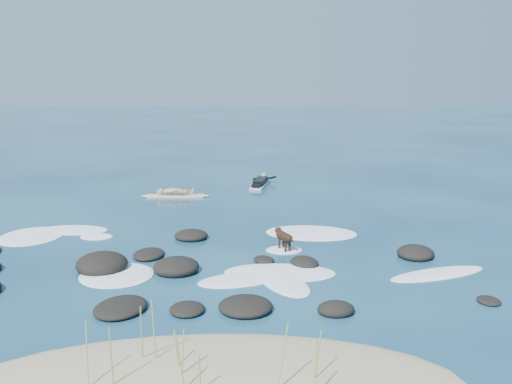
{
  "coord_description": "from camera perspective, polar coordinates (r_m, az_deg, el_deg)",
  "views": [
    {
      "loc": [
        0.5,
        -16.76,
        5.19
      ],
      "look_at": [
        1.26,
        4.0,
        0.9
      ],
      "focal_mm": 40.0,
      "sensor_mm": 36.0,
      "label": 1
    }
  ],
  "objects": [
    {
      "name": "reef_rocks",
      "position": [
        15.38,
        -8.03,
        -7.76
      ],
      "size": [
        14.17,
        7.29,
        0.62
      ],
      "color": "black",
      "rests_on": "ground"
    },
    {
      "name": "breaking_foam",
      "position": [
        17.02,
        -4.98,
        -6.09
      ],
      "size": [
        14.72,
        7.23,
        0.12
      ],
      "color": "white",
      "rests_on": "ground"
    },
    {
      "name": "ground",
      "position": [
        17.55,
        -3.65,
        -5.56
      ],
      "size": [
        160.0,
        160.0,
        0.0
      ],
      "primitive_type": "plane",
      "color": "#0A2642",
      "rests_on": "ground"
    },
    {
      "name": "standing_surfer_rig",
      "position": [
        24.74,
        -8.09,
        1.0
      ],
      "size": [
        2.94,
        0.59,
        1.67
      ],
      "rotation": [
        0.0,
        0.0,
        -0.02
      ],
      "color": "beige",
      "rests_on": "ground"
    },
    {
      "name": "paddling_surfer_rig",
      "position": [
        27.11,
        0.46,
        0.97
      ],
      "size": [
        1.38,
        2.69,
        0.47
      ],
      "rotation": [
        0.0,
        0.0,
        1.32
      ],
      "color": "silver",
      "rests_on": "ground"
    },
    {
      "name": "dog",
      "position": [
        17.07,
        2.77,
        -4.46
      ],
      "size": [
        0.56,
        1.01,
        0.68
      ],
      "rotation": [
        0.0,
        0.0,
        2.0
      ],
      "color": "black",
      "rests_on": "ground"
    },
    {
      "name": "dune_grass",
      "position": [
        9.74,
        -6.39,
        -16.04
      ],
      "size": [
        3.83,
        1.53,
        1.24
      ],
      "color": "olive",
      "rests_on": "ground"
    }
  ]
}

